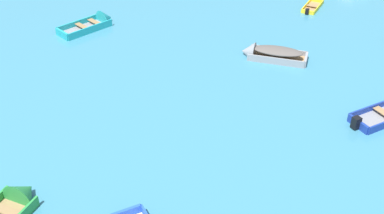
% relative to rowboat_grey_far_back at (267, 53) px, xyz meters
% --- Properties ---
extents(rowboat_grey_far_back, '(3.84, 2.96, 1.22)m').
position_rel_rowboat_grey_far_back_xyz_m(rowboat_grey_far_back, '(0.00, 0.00, 0.00)').
color(rowboat_grey_far_back, '#99754C').
rests_on(rowboat_grey_far_back, ground_plane).
extents(rowboat_green_foreground_center, '(3.62, 4.16, 1.32)m').
position_rel_rowboat_grey_far_back_xyz_m(rowboat_green_foreground_center, '(-13.53, -9.16, -0.11)').
color(rowboat_green_foreground_center, '#99754C').
rests_on(rowboat_green_foreground_center, ground_plane).
extents(rowboat_turquoise_back_row_right, '(3.92, 3.04, 1.28)m').
position_rel_rowboat_grey_far_back_xyz_m(rowboat_turquoise_back_row_right, '(-9.07, 6.82, -0.11)').
color(rowboat_turquoise_back_row_right, gray).
rests_on(rowboat_turquoise_back_row_right, ground_plane).
extents(rowboat_yellow_back_row_left, '(2.51, 2.68, 0.83)m').
position_rel_rowboat_grey_far_back_xyz_m(rowboat_yellow_back_row_left, '(6.30, 6.77, -0.19)').
color(rowboat_yellow_back_row_left, '#99754C').
rests_on(rowboat_yellow_back_row_left, ground_plane).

